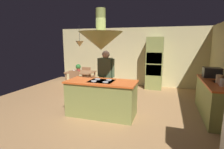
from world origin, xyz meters
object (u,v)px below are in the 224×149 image
at_px(potted_plant_on_table, 78,67).
at_px(canister_sugar, 221,82).
at_px(cup_on_table, 74,71).
at_px(canister_tea, 219,79).
at_px(person_at_island, 106,75).
at_px(dining_table, 81,74).
at_px(microwave_on_counter, 212,72).
at_px(kitchen_island, 102,98).
at_px(canister_flour, 223,83).
at_px(oven_tower, 154,63).
at_px(chair_by_back_wall, 87,75).
at_px(chair_facing_island, 73,81).

relative_size(potted_plant_on_table, canister_sugar, 2.05).
distance_m(potted_plant_on_table, canister_sugar, 4.90).
bearing_deg(cup_on_table, canister_tea, -14.76).
distance_m(person_at_island, canister_tea, 2.96).
height_order(dining_table, person_at_island, person_at_island).
bearing_deg(canister_tea, microwave_on_counter, 90.00).
relative_size(kitchen_island, canister_tea, 8.94).
bearing_deg(canister_flour, potted_plant_on_table, 158.87).
bearing_deg(canister_tea, potted_plant_on_table, 162.85).
xyz_separation_m(potted_plant_on_table, cup_on_table, (-0.10, -0.18, -0.12)).
xyz_separation_m(cup_on_table, canister_tea, (4.73, -1.25, 0.23)).
height_order(person_at_island, microwave_on_counter, person_at_island).
distance_m(kitchen_island, cup_on_table, 2.70).
relative_size(oven_tower, dining_table, 2.02).
height_order(cup_on_table, microwave_on_counter, microwave_on_counter).
bearing_deg(chair_by_back_wall, oven_tower, -169.48).
relative_size(canister_sugar, canister_tea, 0.71).
relative_size(chair_facing_island, canister_tea, 4.26).
height_order(oven_tower, person_at_island, oven_tower).
relative_size(person_at_island, canister_tea, 8.21).
relative_size(dining_table, person_at_island, 0.63).
bearing_deg(chair_facing_island, oven_tower, 32.25).
bearing_deg(cup_on_table, potted_plant_on_table, 60.56).
bearing_deg(cup_on_table, chair_facing_island, -65.68).
bearing_deg(canister_flour, person_at_island, 172.29).
distance_m(dining_table, chair_by_back_wall, 0.64).
relative_size(kitchen_island, oven_tower, 0.86).
bearing_deg(canister_flour, dining_table, 158.29).
height_order(chair_by_back_wall, microwave_on_counter, microwave_on_counter).
bearing_deg(canister_sugar, potted_plant_on_table, 160.84).
distance_m(cup_on_table, microwave_on_counter, 4.76).
xyz_separation_m(person_at_island, potted_plant_on_table, (-1.67, 1.39, -0.04)).
relative_size(oven_tower, canister_flour, 12.39).
xyz_separation_m(dining_table, chair_by_back_wall, (0.00, 0.62, -0.15)).
bearing_deg(oven_tower, kitchen_island, -108.74).
xyz_separation_m(chair_by_back_wall, potted_plant_on_table, (-0.09, -0.64, 0.42)).
bearing_deg(cup_on_table, chair_by_back_wall, 76.97).
height_order(oven_tower, canister_sugar, oven_tower).
height_order(cup_on_table, canister_sugar, canister_sugar).
bearing_deg(kitchen_island, chair_by_back_wall, 121.97).
xyz_separation_m(chair_facing_island, chair_by_back_wall, (0.00, 1.25, 0.00)).
bearing_deg(person_at_island, dining_table, 138.33).
xyz_separation_m(canister_tea, microwave_on_counter, (0.00, 0.76, 0.04)).
distance_m(kitchen_island, chair_facing_island, 2.25).
bearing_deg(dining_table, person_at_island, -41.67).
xyz_separation_m(kitchen_island, cup_on_table, (-1.89, 1.90, 0.34)).
bearing_deg(dining_table, oven_tower, 22.21).
height_order(chair_by_back_wall, potted_plant_on_table, potted_plant_on_table).
height_order(oven_tower, potted_plant_on_table, oven_tower).
relative_size(chair_by_back_wall, cup_on_table, 9.67).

